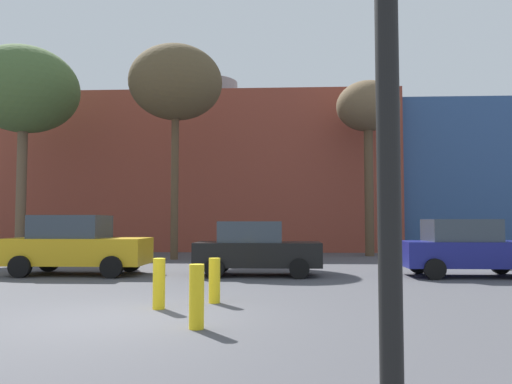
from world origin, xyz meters
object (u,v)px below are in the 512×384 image
object	(u,v)px
parked_car_2	(256,249)
bare_tree_0	(24,91)
bare_tree_1	(176,84)
bollard_yellow_1	(159,284)
bollard_yellow_2	(214,280)
parked_car_3	(467,248)
bollard_yellow_0	(197,296)
parked_car_1	(77,245)
bare_tree_2	(368,110)

from	to	relation	value
parked_car_2	bare_tree_0	distance (m)	15.49
bare_tree_1	bare_tree_0	bearing A→B (deg)	174.62
bollard_yellow_1	bollard_yellow_2	world-z (taller)	bollard_yellow_1
parked_car_3	bare_tree_1	xyz separation A→B (m)	(-10.59, 6.68, 7.17)
parked_car_3	bollard_yellow_0	size ratio (longest dim) A/B	4.01
parked_car_2	bollard_yellow_1	world-z (taller)	parked_car_2
parked_car_1	bare_tree_1	size ratio (longest dim) A/B	0.45
parked_car_1	bare_tree_1	world-z (taller)	bare_tree_1
bare_tree_0	bollard_yellow_2	xyz separation A→B (m)	(10.97, -12.81, -7.54)
bollard_yellow_0	bollard_yellow_2	world-z (taller)	bollard_yellow_0
parked_car_2	bare_tree_1	distance (m)	10.62
parked_car_3	bare_tree_1	world-z (taller)	bare_tree_1
parked_car_2	bare_tree_2	distance (m)	12.58
bare_tree_2	bollard_yellow_1	size ratio (longest dim) A/B	8.95
bollard_yellow_0	bollard_yellow_2	xyz separation A→B (m)	(-0.05, 2.58, -0.04)
bare_tree_2	bare_tree_0	bearing A→B (deg)	-173.01
bare_tree_1	bollard_yellow_0	size ratio (longest dim) A/B	9.61
parked_car_2	parked_car_3	xyz separation A→B (m)	(6.55, -0.00, 0.03)
parked_car_1	parked_car_3	xyz separation A→B (m)	(12.35, -0.00, -0.07)
parked_car_2	bollard_yellow_2	distance (m)	5.47
parked_car_2	bollard_yellow_2	size ratio (longest dim) A/B	4.22
bollard_yellow_1	bollard_yellow_0	bearing A→B (deg)	-59.77
parked_car_2	bollard_yellow_2	xyz separation A→B (m)	(-0.61, -5.42, -0.38)
bare_tree_2	parked_car_1	bearing A→B (deg)	-139.35
parked_car_2	bollard_yellow_1	size ratio (longest dim) A/B	4.01
bare_tree_0	bollard_yellow_2	distance (m)	18.47
parked_car_3	bollard_yellow_2	distance (m)	8.99
parked_car_2	bare_tree_0	xyz separation A→B (m)	(-11.58, 7.39, 7.15)
bare_tree_2	bollard_yellow_2	bearing A→B (deg)	-111.34
parked_car_1	bare_tree_0	distance (m)	11.74
bare_tree_1	bollard_yellow_0	xyz separation A→B (m)	(3.49, -14.67, -7.54)
parked_car_1	bare_tree_2	bearing A→B (deg)	40.65
bollard_yellow_1	parked_car_2	bearing A→B (deg)	75.59
parked_car_2	bare_tree_1	world-z (taller)	bare_tree_1
bollard_yellow_0	bare_tree_2	bearing A→B (deg)	71.75
bare_tree_0	bare_tree_2	size ratio (longest dim) A/B	1.15
parked_car_2	bare_tree_0	bearing A→B (deg)	147.45
parked_car_1	bollard_yellow_2	xyz separation A→B (m)	(5.19, -5.42, -0.48)
parked_car_1	parked_car_3	distance (m)	12.35
parked_car_1	parked_car_3	world-z (taller)	parked_car_1
parked_car_3	bollard_yellow_1	distance (m)	10.25
bare_tree_1	bollard_yellow_0	bearing A→B (deg)	-76.62
parked_car_3	bare_tree_2	world-z (taller)	bare_tree_2
bare_tree_2	bollard_yellow_2	size ratio (longest dim) A/B	9.41
bare_tree_1	bollard_yellow_1	xyz separation A→B (m)	(2.45, -12.89, -7.56)
bollard_yellow_1	bollard_yellow_2	bearing A→B (deg)	38.49
parked_car_2	bollard_yellow_0	xyz separation A→B (m)	(-0.55, -7.99, -0.34)
bare_tree_1	bollard_yellow_2	world-z (taller)	bare_tree_1
parked_car_1	parked_car_2	bearing A→B (deg)	0.00
bare_tree_2	bollard_yellow_1	xyz separation A→B (m)	(-6.80, -15.65, -6.84)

